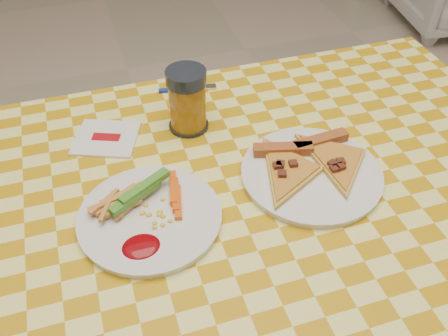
{
  "coord_description": "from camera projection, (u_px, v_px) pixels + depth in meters",
  "views": [
    {
      "loc": [
        -0.2,
        -0.57,
        1.4
      ],
      "look_at": [
        0.0,
        0.08,
        0.78
      ],
      "focal_mm": 40.0,
      "sensor_mm": 36.0,
      "label": 1
    }
  ],
  "objects": [
    {
      "name": "fries_veggies",
      "position": [
        142.0,
        206.0,
        0.84
      ],
      "size": [
        0.19,
        0.17,
        0.04
      ],
      "color": "#C98B40",
      "rests_on": "plate_left"
    },
    {
      "name": "fork",
      "position": [
        188.0,
        88.0,
        1.14
      ],
      "size": [
        0.13,
        0.04,
        0.01
      ],
      "rotation": [
        0.0,
        0.0,
        -0.16
      ],
      "color": "#152597",
      "rests_on": "table"
    },
    {
      "name": "table",
      "position": [
        236.0,
        232.0,
        0.93
      ],
      "size": [
        1.28,
        0.88,
        0.76
      ],
      "color": "white",
      "rests_on": "ground"
    },
    {
      "name": "plate_left",
      "position": [
        150.0,
        218.0,
        0.85
      ],
      "size": [
        0.28,
        0.28,
        0.01
      ],
      "primitive_type": "cylinder",
      "rotation": [
        0.0,
        0.0,
        -0.2
      ],
      "color": "silver",
      "rests_on": "table"
    },
    {
      "name": "pizza_slices",
      "position": [
        310.0,
        163.0,
        0.93
      ],
      "size": [
        0.27,
        0.25,
        0.02
      ],
      "color": "gold",
      "rests_on": "plate_right"
    },
    {
      "name": "napkin",
      "position": [
        106.0,
        138.0,
        1.01
      ],
      "size": [
        0.16,
        0.15,
        0.01
      ],
      "rotation": [
        0.0,
        0.0,
        -0.38
      ],
      "color": "silver",
      "rests_on": "table"
    },
    {
      "name": "drink_glass",
      "position": [
        187.0,
        100.0,
        1.0
      ],
      "size": [
        0.08,
        0.08,
        0.13
      ],
      "color": "black",
      "rests_on": "table"
    },
    {
      "name": "plate_right",
      "position": [
        311.0,
        175.0,
        0.93
      ],
      "size": [
        0.29,
        0.29,
        0.01
      ],
      "primitive_type": "cylinder",
      "rotation": [
        0.0,
        0.0,
        0.12
      ],
      "color": "silver",
      "rests_on": "table"
    }
  ]
}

